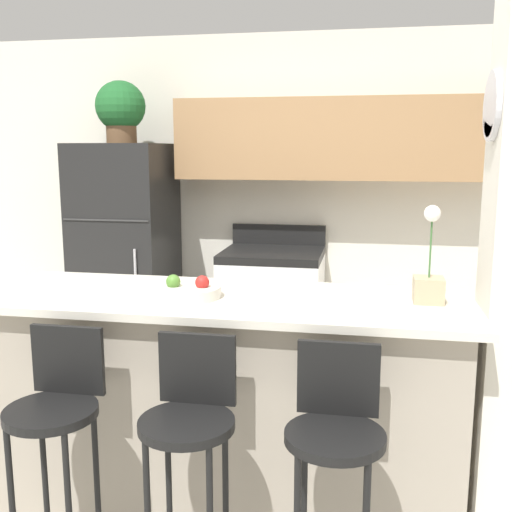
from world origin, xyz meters
The scene contains 12 objects.
ground_plane centered at (0.00, 0.00, 0.00)m, with size 14.00×14.00×0.00m, color beige.
wall_back centered at (0.14, 2.14, 1.45)m, with size 5.60×0.38×2.55m.
counter_bar centered at (0.00, 0.00, 0.51)m, with size 2.22×0.74×1.01m.
refrigerator centered at (-1.24, 1.80, 0.85)m, with size 0.69×0.72×1.71m.
stove_range centered at (-0.07, 1.83, 0.46)m, with size 0.75×0.67×1.07m.
bar_stool_left centered at (-0.54, -0.57, 0.65)m, with size 0.36×0.36×0.98m.
bar_stool_mid centered at (0.00, -0.57, 0.65)m, with size 0.36×0.36×0.98m.
bar_stool_right centered at (0.54, -0.57, 0.65)m, with size 0.36×0.36×0.98m.
potted_plant_on_fridge centered at (-1.24, 1.80, 1.96)m, with size 0.38×0.38×0.47m.
orchid_vase centered at (0.90, 0.06, 1.12)m, with size 0.13×0.13×0.42m.
fruit_bowl centered at (-0.16, -0.05, 1.04)m, with size 0.30×0.30×0.10m.
trash_bin centered at (-0.67, 1.55, 0.19)m, with size 0.28×0.28×0.38m.
Camera 1 is at (0.63, -2.57, 1.67)m, focal length 42.00 mm.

